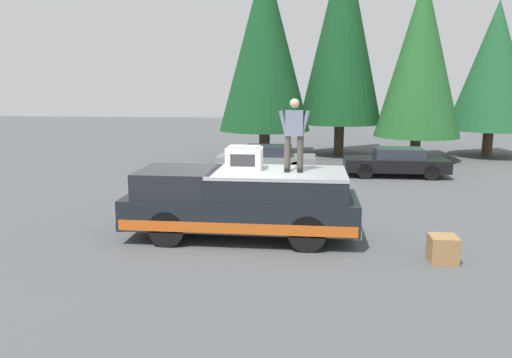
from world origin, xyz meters
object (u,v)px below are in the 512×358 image
person_on_truck_bed (294,133)px  wooden_crate (443,249)px  pickup_truck (242,202)px  compressor_unit (244,158)px  parked_car_grey (267,159)px  parked_car_black (396,162)px

person_on_truck_bed → wooden_crate: person_on_truck_bed is taller
pickup_truck → compressor_unit: bearing=-14.9°
wooden_crate → parked_car_grey: bearing=24.3°
pickup_truck → person_on_truck_bed: (-0.01, -1.24, 1.68)m
pickup_truck → parked_car_black: (8.73, -5.10, -0.29)m
parked_car_black → parked_car_grey: (0.23, 5.28, 0.00)m
wooden_crate → person_on_truck_bed: bearing=69.3°
pickup_truck → person_on_truck_bed: 2.09m
compressor_unit → parked_car_black: bearing=-30.6°
compressor_unit → pickup_truck: bearing=165.1°
pickup_truck → compressor_unit: compressor_unit is taller
compressor_unit → parked_car_grey: bearing=1.5°
person_on_truck_bed → parked_car_grey: (8.97, 1.43, -1.97)m
compressor_unit → wooden_crate: compressor_unit is taller
parked_car_grey → compressor_unit: bearing=-178.5°
pickup_truck → compressor_unit: 1.07m
parked_car_grey → pickup_truck: bearing=-178.8°
pickup_truck → compressor_unit: size_ratio=6.60×
pickup_truck → parked_car_black: pickup_truck is taller
parked_car_black → compressor_unit: bearing=149.4°
compressor_unit → parked_car_black: compressor_unit is taller
person_on_truck_bed → wooden_crate: 4.08m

